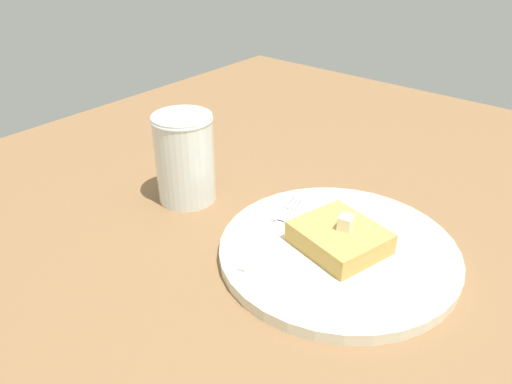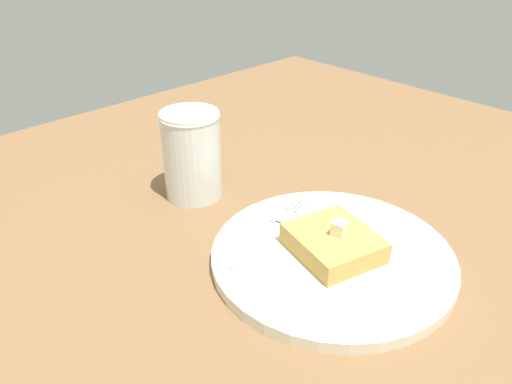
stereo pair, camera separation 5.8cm
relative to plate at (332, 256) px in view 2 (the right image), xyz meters
The scene contains 6 objects.
table_surface 2.57cm from the plate, 37.12° to the right, with size 117.65×117.65×2.86cm, color brown.
plate is the anchor object (origin of this frame).
toast_slice_center 1.74cm from the plate, behind, with size 8.97×7.97×2.38cm, color tan.
butter_pat_primary 3.74cm from the plate, 147.59° to the right, with size 1.56×1.40×1.56cm, color #F5F0C5.
fork 7.60cm from the plate, ahead, with size 5.17×15.89×0.36cm.
syrup_jar 22.43cm from the plate, ahead, with size 7.65×7.65×11.53cm.
Camera 2 is at (-26.53, 36.54, 36.51)cm, focal length 35.00 mm.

